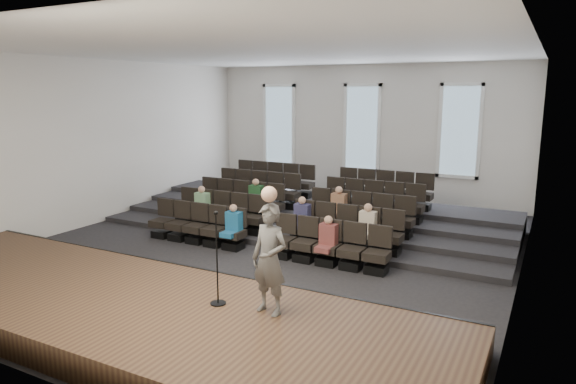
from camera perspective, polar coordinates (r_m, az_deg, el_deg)
The scene contains 14 objects.
ground at distance 13.60m, azimuth -2.10°, elevation -6.12°, with size 14.00×14.00×0.00m, color black.
ceiling at distance 13.03m, azimuth -2.26°, elevation 15.43°, with size 12.00×14.00×0.02m, color white.
wall_back at distance 19.45m, azimuth 8.26°, elevation 6.50°, with size 12.00×0.04×5.00m, color silver.
wall_front at distance 7.89m, azimuth -28.51°, elevation -1.41°, with size 12.00×0.04×5.00m, color silver.
wall_left at distance 16.89m, azimuth -20.25°, elevation 5.25°, with size 0.04×14.00×5.00m, color silver.
wall_right at distance 11.36m, azimuth 25.17°, elevation 2.33°, with size 0.04×14.00×5.00m, color silver.
stage at distance 9.71m, azimuth -17.64°, elevation -12.34°, with size 11.80×3.60×0.50m, color #48321F.
stage_lip at distance 10.91m, azimuth -10.96°, elevation -9.35°, with size 11.80×0.06×0.52m, color black.
risers at distance 16.27m, azimuth 3.46°, elevation -2.52°, with size 11.80×4.80×0.60m.
seating_rows at distance 14.73m, azimuth 0.86°, elevation -2.02°, with size 6.80×4.70×1.67m.
windows at distance 19.37m, azimuth 8.20°, elevation 7.07°, with size 8.44×0.10×3.24m.
audience at distance 13.63m, azimuth -0.18°, elevation -2.45°, with size 5.45×2.64×1.10m.
speaker at distance 8.23m, azimuth -2.05°, elevation -7.49°, with size 0.66×0.43×1.80m, color #52504E.
mic_stand at distance 8.77m, azimuth -7.85°, elevation -9.32°, with size 0.27×0.27×1.61m.
Camera 1 is at (6.49, -11.25, 4.03)m, focal length 32.00 mm.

